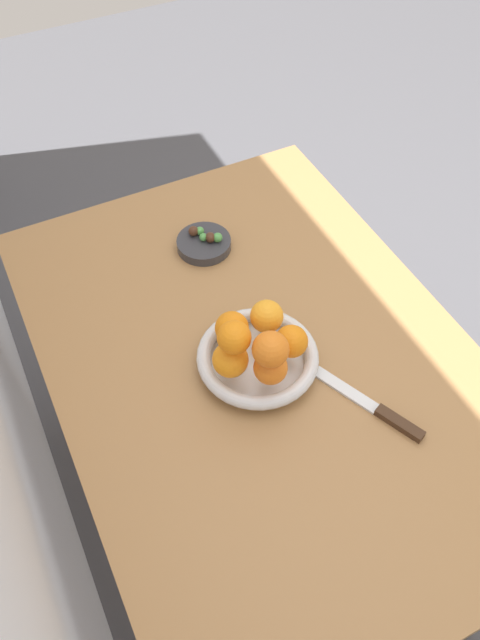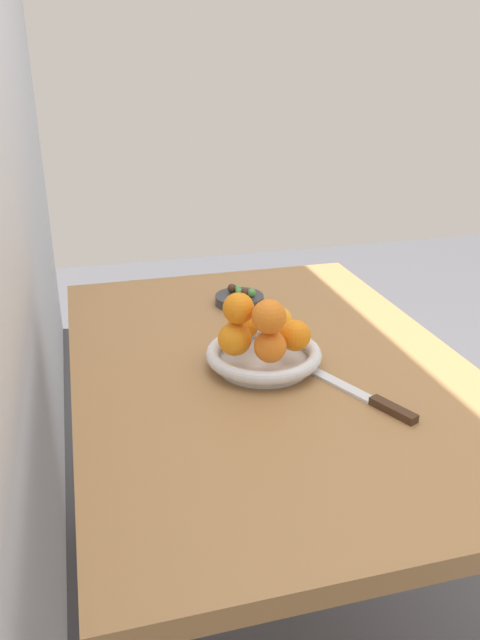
{
  "view_description": "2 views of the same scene",
  "coord_description": "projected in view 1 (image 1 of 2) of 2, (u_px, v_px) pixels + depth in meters",
  "views": [
    {
      "loc": [
        -0.59,
        0.34,
        1.69
      ],
      "look_at": [
        0.02,
        0.04,
        0.85
      ],
      "focal_mm": 35.0,
      "sensor_mm": 36.0,
      "label": 1
    },
    {
      "loc": [
        -1.04,
        0.34,
        1.3
      ],
      "look_at": [
        0.02,
        0.06,
        0.83
      ],
      "focal_mm": 35.0,
      "sensor_mm": 36.0,
      "label": 2
    }
  ],
  "objects": [
    {
      "name": "orange_4",
      "position": [
        230.0,
        360.0,
        1.07
      ],
      "size": [
        0.06,
        0.06,
        0.06
      ],
      "primitive_type": "sphere",
      "color": "orange",
      "rests_on": "fruit_bowl"
    },
    {
      "name": "orange_6",
      "position": [
        271.0,
        349.0,
        1.02
      ],
      "size": [
        0.06,
        0.06,
        0.06
      ],
      "primitive_type": "sphere",
      "color": "orange",
      "rests_on": "orange_0"
    },
    {
      "name": "ground_plane",
      "position": [
        255.0,
        511.0,
        1.74
      ],
      "size": [
        6.0,
        6.0,
        0.0
      ],
      "primitive_type": "plane",
      "color": "#4C4C51"
    },
    {
      "name": "dining_table",
      "position": [
        261.0,
        383.0,
        1.24
      ],
      "size": [
        1.1,
        0.76,
        0.74
      ],
      "color": "#9E7042",
      "rests_on": "ground_plane"
    },
    {
      "name": "orange_1",
      "position": [
        291.0,
        341.0,
        1.1
      ],
      "size": [
        0.06,
        0.06,
        0.06
      ],
      "primitive_type": "sphere",
      "color": "orange",
      "rests_on": "fruit_bowl"
    },
    {
      "name": "fruit_bowl",
      "position": [
        258.0,
        358.0,
        1.14
      ],
      "size": [
        0.22,
        0.22,
        0.04
      ],
      "color": "silver",
      "rests_on": "dining_table"
    },
    {
      "name": "candy_ball_2",
      "position": [
        203.0,
        237.0,
        1.33
      ],
      "size": [
        0.02,
        0.02,
        0.02
      ],
      "primitive_type": "sphere",
      "color": "#4C9947",
      "rests_on": "candy_dish"
    },
    {
      "name": "orange_2",
      "position": [
        267.0,
        316.0,
        1.14
      ],
      "size": [
        0.06,
        0.06,
        0.06
      ],
      "primitive_type": "sphere",
      "color": "orange",
      "rests_on": "fruit_bowl"
    },
    {
      "name": "candy_ball_4",
      "position": [
        194.0,
        231.0,
        1.33
      ],
      "size": [
        0.02,
        0.02,
        0.02
      ],
      "primitive_type": "sphere",
      "color": "#472819",
      "rests_on": "candy_dish"
    },
    {
      "name": "candy_ball_0",
      "position": [
        210.0,
        237.0,
        1.32
      ],
      "size": [
        0.02,
        0.02,
        0.02
      ],
      "primitive_type": "sphere",
      "color": "#472819",
      "rests_on": "candy_dish"
    },
    {
      "name": "candy_ball_3",
      "position": [
        218.0,
        238.0,
        1.32
      ],
      "size": [
        0.02,
        0.02,
        0.02
      ],
      "primitive_type": "sphere",
      "color": "#4C9947",
      "rests_on": "candy_dish"
    },
    {
      "name": "orange_3",
      "position": [
        232.0,
        328.0,
        1.12
      ],
      "size": [
        0.06,
        0.06,
        0.06
      ],
      "primitive_type": "sphere",
      "color": "orange",
      "rests_on": "fruit_bowl"
    },
    {
      "name": "candy_dish",
      "position": [
        204.0,
        244.0,
        1.34
      ],
      "size": [
        0.12,
        0.12,
        0.02
      ],
      "primitive_type": "cylinder",
      "color": "#333338",
      "rests_on": "dining_table"
    },
    {
      "name": "orange_0",
      "position": [
        270.0,
        368.0,
        1.07
      ],
      "size": [
        0.06,
        0.06,
        0.06
      ],
      "primitive_type": "sphere",
      "color": "orange",
      "rests_on": "fruit_bowl"
    },
    {
      "name": "knife",
      "position": [
        369.0,
        404.0,
        1.1
      ],
      "size": [
        0.25,
        0.13,
        0.01
      ],
      "color": "#3F2819",
      "rests_on": "dining_table"
    },
    {
      "name": "candy_ball_5",
      "position": [
        200.0,
        231.0,
        1.34
      ],
      "size": [
        0.02,
        0.02,
        0.02
      ],
      "primitive_type": "sphere",
      "color": "#4C9947",
      "rests_on": "candy_dish"
    },
    {
      "name": "candy_ball_1",
      "position": [
        211.0,
        238.0,
        1.32
      ],
      "size": [
        0.02,
        0.02,
        0.02
      ],
      "primitive_type": "sphere",
      "color": "#472819",
      "rests_on": "candy_dish"
    },
    {
      "name": "orange_5",
      "position": [
        234.0,
        338.0,
        1.03
      ],
      "size": [
        0.06,
        0.06,
        0.06
      ],
      "primitive_type": "sphere",
      "color": "orange",
      "rests_on": "orange_4"
    }
  ]
}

